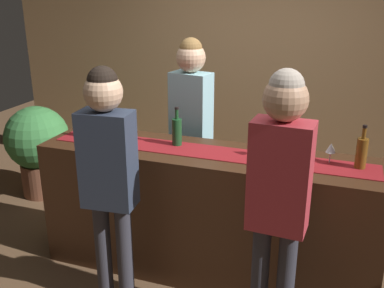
{
  "coord_description": "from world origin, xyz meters",
  "views": [
    {
      "loc": [
        0.92,
        -2.92,
        2.17
      ],
      "look_at": [
        -0.11,
        0.0,
        1.07
      ],
      "focal_mm": 41.62,
      "sensor_mm": 36.0,
      "label": 1
    }
  ],
  "objects_px": {
    "bartender": "(191,116)",
    "customer_browsing": "(108,168)",
    "wine_glass_mid_counter": "(331,149)",
    "wine_glass_near_customer": "(274,147)",
    "potted_plant_tall": "(38,145)",
    "wine_glass_far_end": "(255,142)",
    "customer_sipping": "(279,185)",
    "wine_bottle_clear": "(93,125)",
    "wine_bottle_amber": "(361,153)",
    "wine_bottle_green": "(177,131)"
  },
  "relations": [
    {
      "from": "wine_bottle_clear",
      "to": "wine_bottle_green",
      "type": "xyz_separation_m",
      "value": [
        0.69,
        0.06,
        0.0
      ]
    },
    {
      "from": "wine_glass_mid_counter",
      "to": "wine_glass_far_end",
      "type": "xyz_separation_m",
      "value": [
        -0.52,
        -0.03,
        0.0
      ]
    },
    {
      "from": "customer_browsing",
      "to": "potted_plant_tall",
      "type": "relative_size",
      "value": 1.75
    },
    {
      "from": "customer_browsing",
      "to": "bartender",
      "type": "bearing_deg",
      "value": 78.25
    },
    {
      "from": "wine_bottle_amber",
      "to": "customer_sipping",
      "type": "distance_m",
      "value": 0.77
    },
    {
      "from": "wine_bottle_clear",
      "to": "wine_bottle_green",
      "type": "relative_size",
      "value": 1.0
    },
    {
      "from": "potted_plant_tall",
      "to": "wine_glass_near_customer",
      "type": "bearing_deg",
      "value": -16.45
    },
    {
      "from": "wine_bottle_green",
      "to": "wine_bottle_clear",
      "type": "bearing_deg",
      "value": -174.69
    },
    {
      "from": "wine_bottle_green",
      "to": "customer_browsing",
      "type": "bearing_deg",
      "value": -107.36
    },
    {
      "from": "wine_bottle_green",
      "to": "bartender",
      "type": "height_order",
      "value": "bartender"
    },
    {
      "from": "customer_sipping",
      "to": "wine_glass_near_customer",
      "type": "bearing_deg",
      "value": 106.1
    },
    {
      "from": "wine_glass_near_customer",
      "to": "potted_plant_tall",
      "type": "bearing_deg",
      "value": 163.55
    },
    {
      "from": "wine_glass_far_end",
      "to": "bartender",
      "type": "relative_size",
      "value": 0.08
    },
    {
      "from": "wine_bottle_clear",
      "to": "wine_glass_far_end",
      "type": "bearing_deg",
      "value": 1.93
    },
    {
      "from": "bartender",
      "to": "customer_sipping",
      "type": "bearing_deg",
      "value": 140.07
    },
    {
      "from": "wine_glass_mid_counter",
      "to": "potted_plant_tall",
      "type": "xyz_separation_m",
      "value": [
        -2.99,
        0.67,
        -0.55
      ]
    },
    {
      "from": "wine_bottle_green",
      "to": "customer_browsing",
      "type": "xyz_separation_m",
      "value": [
        -0.21,
        -0.68,
        -0.06
      ]
    },
    {
      "from": "bartender",
      "to": "wine_glass_near_customer",
      "type": "bearing_deg",
      "value": 154.53
    },
    {
      "from": "wine_glass_mid_counter",
      "to": "wine_glass_near_customer",
      "type": "bearing_deg",
      "value": -164.76
    },
    {
      "from": "bartender",
      "to": "customer_browsing",
      "type": "distance_m",
      "value": 1.2
    },
    {
      "from": "wine_glass_near_customer",
      "to": "potted_plant_tall",
      "type": "height_order",
      "value": "wine_glass_near_customer"
    },
    {
      "from": "wine_bottle_clear",
      "to": "wine_glass_far_end",
      "type": "relative_size",
      "value": 2.1
    },
    {
      "from": "wine_bottle_amber",
      "to": "customer_sipping",
      "type": "relative_size",
      "value": 0.17
    },
    {
      "from": "wine_bottle_amber",
      "to": "wine_glass_near_customer",
      "type": "xyz_separation_m",
      "value": [
        -0.57,
        -0.07,
        -0.01
      ]
    },
    {
      "from": "bartender",
      "to": "potted_plant_tall",
      "type": "relative_size",
      "value": 1.8
    },
    {
      "from": "bartender",
      "to": "customer_sipping",
      "type": "relative_size",
      "value": 1.0
    },
    {
      "from": "wine_bottle_amber",
      "to": "customer_browsing",
      "type": "relative_size",
      "value": 0.18
    },
    {
      "from": "wine_bottle_amber",
      "to": "wine_bottle_green",
      "type": "relative_size",
      "value": 1.0
    },
    {
      "from": "wine_bottle_green",
      "to": "wine_bottle_amber",
      "type": "bearing_deg",
      "value": -0.91
    },
    {
      "from": "wine_bottle_amber",
      "to": "wine_bottle_green",
      "type": "bearing_deg",
      "value": 179.09
    },
    {
      "from": "customer_browsing",
      "to": "wine_glass_far_end",
      "type": "bearing_deg",
      "value": 33.8
    },
    {
      "from": "wine_bottle_amber",
      "to": "wine_glass_far_end",
      "type": "height_order",
      "value": "wine_bottle_amber"
    },
    {
      "from": "wine_bottle_amber",
      "to": "customer_sipping",
      "type": "bearing_deg",
      "value": -125.2
    },
    {
      "from": "wine_glass_near_customer",
      "to": "wine_bottle_amber",
      "type": "bearing_deg",
      "value": 6.86
    },
    {
      "from": "bartender",
      "to": "customer_browsing",
      "type": "xyz_separation_m",
      "value": [
        -0.14,
        -1.19,
        -0.04
      ]
    },
    {
      "from": "wine_bottle_amber",
      "to": "wine_bottle_green",
      "type": "distance_m",
      "value": 1.32
    },
    {
      "from": "customer_sipping",
      "to": "potted_plant_tall",
      "type": "relative_size",
      "value": 1.79
    },
    {
      "from": "wine_bottle_clear",
      "to": "customer_sipping",
      "type": "relative_size",
      "value": 0.17
    },
    {
      "from": "wine_bottle_clear",
      "to": "wine_bottle_amber",
      "type": "distance_m",
      "value": 2.0
    },
    {
      "from": "customer_browsing",
      "to": "wine_bottle_green",
      "type": "bearing_deg",
      "value": 67.65
    },
    {
      "from": "wine_glass_mid_counter",
      "to": "customer_sipping",
      "type": "relative_size",
      "value": 0.08
    },
    {
      "from": "potted_plant_tall",
      "to": "wine_glass_mid_counter",
      "type": "bearing_deg",
      "value": -12.67
    },
    {
      "from": "customer_sipping",
      "to": "wine_glass_mid_counter",
      "type": "bearing_deg",
      "value": 72.99
    },
    {
      "from": "wine_glass_far_end",
      "to": "bartender",
      "type": "height_order",
      "value": "bartender"
    },
    {
      "from": "wine_glass_far_end",
      "to": "customer_browsing",
      "type": "height_order",
      "value": "customer_browsing"
    },
    {
      "from": "wine_glass_far_end",
      "to": "bartender",
      "type": "distance_m",
      "value": 0.86
    },
    {
      "from": "wine_glass_near_customer",
      "to": "wine_glass_mid_counter",
      "type": "bearing_deg",
      "value": 15.24
    },
    {
      "from": "wine_glass_mid_counter",
      "to": "potted_plant_tall",
      "type": "bearing_deg",
      "value": 167.33
    },
    {
      "from": "bartender",
      "to": "wine_bottle_green",
      "type": "bearing_deg",
      "value": 108.65
    },
    {
      "from": "customer_browsing",
      "to": "wine_glass_mid_counter",
      "type": "bearing_deg",
      "value": 22.31
    }
  ]
}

